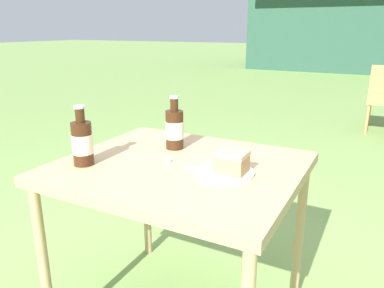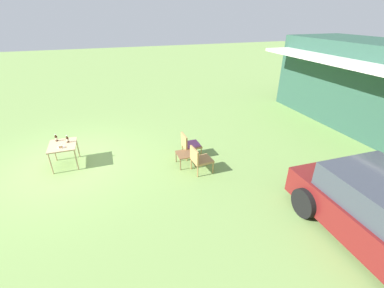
{
  "view_description": "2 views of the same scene",
  "coord_description": "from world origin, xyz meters",
  "px_view_note": "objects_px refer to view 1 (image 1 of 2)",
  "views": [
    {
      "loc": [
        0.67,
        -1.17,
        1.21
      ],
      "look_at": [
        0.0,
        0.1,
        0.76
      ],
      "focal_mm": 35.0,
      "sensor_mm": 36.0,
      "label": 1
    },
    {
      "loc": [
        7.7,
        1.48,
        4.25
      ],
      "look_at": [
        1.56,
        3.57,
        0.9
      ],
      "focal_mm": 24.0,
      "sensor_mm": 36.0,
      "label": 2
    }
  ],
  "objects_px": {
    "cake_on_plate": "(229,166)",
    "cola_bottle_far": "(82,142)",
    "cola_bottle_near": "(175,128)",
    "patio_table": "(180,180)"
  },
  "relations": [
    {
      "from": "cake_on_plate",
      "to": "cola_bottle_far",
      "type": "xyz_separation_m",
      "value": [
        -0.52,
        -0.16,
        0.06
      ]
    },
    {
      "from": "cake_on_plate",
      "to": "cola_bottle_near",
      "type": "height_order",
      "value": "cola_bottle_near"
    },
    {
      "from": "cola_bottle_near",
      "to": "cola_bottle_far",
      "type": "distance_m",
      "value": 0.39
    },
    {
      "from": "cola_bottle_far",
      "to": "patio_table",
      "type": "bearing_deg",
      "value": 29.51
    },
    {
      "from": "patio_table",
      "to": "cake_on_plate",
      "type": "xyz_separation_m",
      "value": [
        0.21,
        -0.02,
        0.1
      ]
    },
    {
      "from": "patio_table",
      "to": "cola_bottle_near",
      "type": "relative_size",
      "value": 3.94
    },
    {
      "from": "cake_on_plate",
      "to": "cola_bottle_far",
      "type": "bearing_deg",
      "value": -162.74
    },
    {
      "from": "patio_table",
      "to": "cola_bottle_far",
      "type": "distance_m",
      "value": 0.39
    },
    {
      "from": "cake_on_plate",
      "to": "cola_bottle_near",
      "type": "relative_size",
      "value": 0.95
    },
    {
      "from": "patio_table",
      "to": "cake_on_plate",
      "type": "height_order",
      "value": "cake_on_plate"
    }
  ]
}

